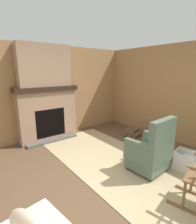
{
  "coord_description": "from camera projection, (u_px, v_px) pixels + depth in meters",
  "views": [
    {
      "loc": [
        1.92,
        -1.65,
        1.79
      ],
      "look_at": [
        -1.01,
        0.62,
        0.9
      ],
      "focal_mm": 28.0,
      "sensor_mm": 36.0,
      "label": 1
    }
  ],
  "objects": [
    {
      "name": "chimney_breast",
      "position": [
        44.0,
        65.0,
        4.25
      ],
      "size": [
        0.31,
        1.29,
        1.01
      ],
      "color": "#9E7A60",
      "rests_on": "fireplace_hearth"
    },
    {
      "name": "wood_panel_wall_left",
      "position": [
        43.0,
        93.0,
        4.56
      ],
      "size": [
        0.06,
        5.65,
        2.43
      ],
      "color": "#9E7247",
      "rests_on": "ground"
    },
    {
      "name": "fireplace_hearth",
      "position": [
        48.0,
        114.0,
        4.52
      ],
      "size": [
        0.56,
        1.57,
        1.4
      ],
      "color": "#9E7A60",
      "rests_on": "ground"
    },
    {
      "name": "ground_plane",
      "position": [
        106.0,
        181.0,
        2.88
      ],
      "size": [
        14.0,
        14.0,
        0.0
      ],
      "primitive_type": "plane",
      "color": "brown"
    },
    {
      "name": "wood_panel_wall_back",
      "position": [
        190.0,
        95.0,
        4.11
      ],
      "size": [
        5.65,
        0.09,
        2.43
      ],
      "color": "#9E7247",
      "rests_on": "ground"
    },
    {
      "name": "firewood_stack",
      "position": [
        132.0,
        132.0,
        4.86
      ],
      "size": [
        0.49,
        0.48,
        0.25
      ],
      "rotation": [
        0.0,
        0.0,
        0.26
      ],
      "color": "brown",
      "rests_on": "ground"
    },
    {
      "name": "area_rug",
      "position": [
        114.0,
        161.0,
        3.51
      ],
      "size": [
        3.73,
        1.68,
        0.01
      ],
      "color": "tan",
      "rests_on": "ground"
    },
    {
      "name": "storage_case",
      "position": [
        62.0,
        82.0,
        4.65
      ],
      "size": [
        0.17,
        0.2,
        0.16
      ],
      "color": "gray",
      "rests_on": "fireplace_hearth"
    },
    {
      "name": "laundry_basket",
      "position": [
        189.0,
        162.0,
        3.15
      ],
      "size": [
        0.52,
        0.39,
        0.35
      ],
      "rotation": [
        0.0,
        0.0,
        0.15
      ],
      "color": "white",
      "rests_on": "ground"
    },
    {
      "name": "oil_lamp_vase",
      "position": [
        27.0,
        83.0,
        4.1
      ],
      "size": [
        0.11,
        0.11,
        0.26
      ],
      "color": "#47708E",
      "rests_on": "fireplace_hearth"
    },
    {
      "name": "armchair",
      "position": [
        151.0,
        152.0,
        3.11
      ],
      "size": [
        0.65,
        0.7,
        1.02
      ],
      "rotation": [
        0.0,
        0.0,
        3.2
      ],
      "color": "#516651",
      "rests_on": "ground"
    }
  ]
}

